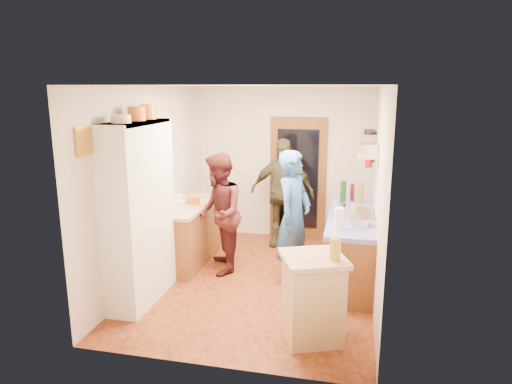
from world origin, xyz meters
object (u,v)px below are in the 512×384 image
(hutch_body, at_px, (139,213))
(right_counter_base, at_px, (351,246))
(person_left, at_px, (221,213))
(person_hob, at_px, (295,218))
(island_base, at_px, (312,300))
(person_back, at_px, (283,193))

(hutch_body, relative_size, right_counter_base, 1.00)
(right_counter_base, height_order, person_left, person_left)
(hutch_body, relative_size, person_hob, 1.23)
(island_base, height_order, person_left, person_left)
(hutch_body, bearing_deg, person_back, 59.72)
(island_base, bearing_deg, person_left, 133.19)
(person_left, bearing_deg, hutch_body, -51.84)
(hutch_body, xyz_separation_m, person_left, (0.69, 1.08, -0.25))
(person_back, bearing_deg, right_counter_base, -41.76)
(hutch_body, height_order, right_counter_base, hutch_body)
(hutch_body, distance_m, person_back, 2.71)
(right_counter_base, distance_m, person_left, 1.88)
(island_base, relative_size, person_left, 0.50)
(right_counter_base, distance_m, person_back, 1.61)
(person_hob, bearing_deg, right_counter_base, -44.85)
(hutch_body, bearing_deg, person_hob, 28.01)
(right_counter_base, bearing_deg, hutch_body, -152.53)
(island_base, xyz_separation_m, person_hob, (-0.39, 1.41, 0.46))
(right_counter_base, bearing_deg, person_back, 137.60)
(person_hob, distance_m, person_left, 1.08)
(hutch_body, relative_size, person_left, 1.29)
(person_left, bearing_deg, right_counter_base, 77.79)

